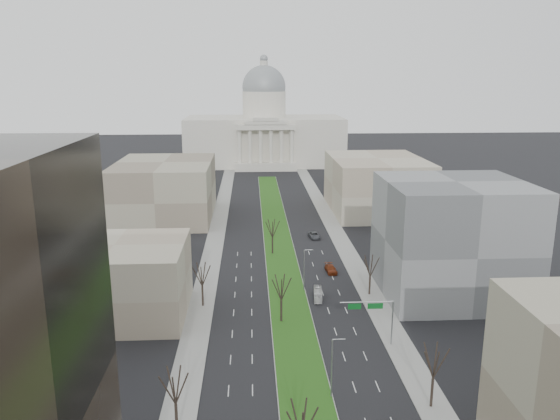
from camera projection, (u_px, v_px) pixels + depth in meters
name	position (u px, v px, depth m)	size (l,w,h in m)	color
ground	(280.00, 254.00, 140.62)	(600.00, 600.00, 0.00)	black
median	(280.00, 255.00, 139.62)	(8.00, 222.03, 0.20)	#999993
sidewalk_left	(204.00, 292.00, 115.44)	(5.00, 330.00, 0.15)	gray
sidewalk_right	(368.00, 289.00, 117.29)	(5.00, 330.00, 0.15)	gray
capitol	(264.00, 132.00, 281.74)	(80.00, 46.00, 55.00)	beige
building_beige_left	(117.00, 280.00, 103.27)	(26.00, 22.00, 14.00)	tan
building_grey_right	(452.00, 239.00, 112.40)	(28.00, 26.00, 24.00)	slate
building_far_left	(165.00, 190.00, 175.39)	(30.00, 40.00, 18.00)	gray
building_far_right	(376.00, 184.00, 183.95)	(30.00, 40.00, 18.00)	tan
tree_left_mid	(175.00, 385.00, 68.23)	(5.40, 5.40, 9.72)	black
tree_left_far	(202.00, 274.00, 107.05)	(5.28, 5.28, 9.50)	black
tree_right_mid	(434.00, 360.00, 73.89)	(5.52, 5.52, 9.94)	black
tree_right_far	(371.00, 265.00, 112.82)	(5.04, 5.04, 9.07)	black
tree_median_a	(302.00, 420.00, 61.28)	(5.40, 5.40, 9.72)	black
tree_median_b	(281.00, 287.00, 100.06)	(5.40, 5.40, 9.72)	black
tree_median_c	(272.00, 228.00, 138.84)	(5.40, 5.40, 9.72)	black
streetlamp_median_b	(332.00, 367.00, 76.65)	(1.90, 0.20, 9.16)	gray
streetlamp_median_c	(304.00, 269.00, 115.43)	(1.90, 0.20, 9.16)	gray
mast_arm_signs	(377.00, 312.00, 91.43)	(9.12, 0.24, 8.09)	gray
car_red	(331.00, 269.00, 127.26)	(2.23, 5.48, 1.59)	#67240D
car_grey_far	(314.00, 235.00, 154.21)	(2.62, 5.69, 1.58)	#4A4C52
box_van	(318.00, 294.00, 112.22)	(1.59, 6.81, 1.90)	silver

